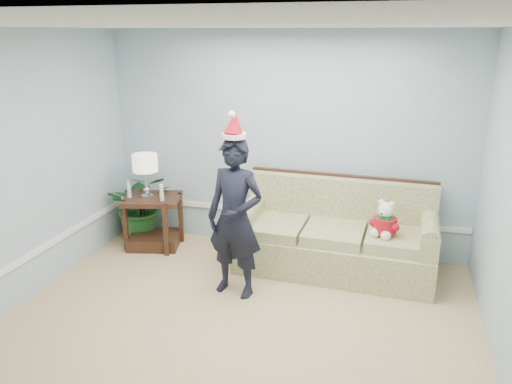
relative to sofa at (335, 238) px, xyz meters
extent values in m
cube|color=tan|center=(-0.72, -2.04, -0.38)|extent=(4.50, 5.00, 0.02)
cube|color=white|center=(-0.72, -2.04, 2.34)|extent=(4.50, 5.00, 0.02)
cube|color=#A2BECE|center=(-0.72, 0.47, 0.98)|extent=(4.50, 0.02, 2.70)
cube|color=white|center=(-0.72, 0.45, 0.08)|extent=(4.48, 0.03, 0.06)
cube|color=#4E5B2B|center=(0.00, -0.06, -0.16)|extent=(2.25, 1.01, 0.42)
cube|color=#4E5B2B|center=(-0.69, -0.12, 0.12)|extent=(0.68, 0.78, 0.13)
cube|color=#4E5B2B|center=(0.00, -0.12, 0.12)|extent=(0.68, 0.78, 0.13)
cube|color=#4E5B2B|center=(0.69, -0.12, 0.12)|extent=(0.68, 0.78, 0.13)
cube|color=#4E5B2B|center=(0.00, 0.30, 0.35)|extent=(2.22, 0.28, 0.59)
cube|color=black|center=(0.00, 0.37, 0.65)|extent=(2.22, 0.13, 0.05)
cube|color=#4E5B2B|center=(-1.01, -0.06, 0.18)|extent=(0.22, 0.96, 0.25)
cube|color=#4E5B2B|center=(1.01, -0.06, 0.18)|extent=(0.22, 0.96, 0.25)
cube|color=#3A2215|center=(-2.32, -0.01, 0.27)|extent=(0.81, 0.73, 0.06)
cube|color=#3A2215|center=(-2.32, -0.01, -0.29)|extent=(0.73, 0.65, 0.16)
cube|color=#3A2215|center=(-2.60, -0.24, -0.03)|extent=(0.07, 0.07, 0.67)
cube|color=#3A2215|center=(-2.05, -0.24, -0.03)|extent=(0.07, 0.07, 0.67)
cube|color=#3A2215|center=(-2.60, 0.21, -0.03)|extent=(0.07, 0.07, 0.67)
cube|color=#3A2215|center=(-2.05, 0.21, -0.03)|extent=(0.07, 0.07, 0.67)
cylinder|color=silver|center=(-2.37, -0.04, 0.31)|extent=(0.15, 0.15, 0.03)
sphere|color=silver|center=(-2.37, -0.04, 0.40)|extent=(0.09, 0.09, 0.09)
cylinder|color=silver|center=(-2.37, -0.04, 0.53)|extent=(0.02, 0.02, 0.31)
cylinder|color=silver|center=(-2.37, -0.04, 0.75)|extent=(0.31, 0.31, 0.21)
cylinder|color=silver|center=(-2.59, -0.11, 0.36)|extent=(0.05, 0.05, 0.11)
cylinder|color=white|center=(-2.59, -0.11, 0.46)|extent=(0.05, 0.05, 0.10)
cylinder|color=silver|center=(-2.14, -0.11, 0.36)|extent=(0.05, 0.05, 0.11)
cylinder|color=white|center=(-2.14, -0.11, 0.46)|extent=(0.05, 0.05, 0.10)
imported|color=#245F29|center=(-2.61, 0.21, 0.09)|extent=(1.04, 0.99, 0.91)
imported|color=black|center=(-0.93, -0.88, 0.47)|extent=(0.67, 0.50, 1.68)
cylinder|color=white|center=(-0.93, -0.88, 1.33)|extent=(0.26, 0.26, 0.05)
cone|color=red|center=(-0.93, -0.86, 1.45)|extent=(0.22, 0.27, 0.28)
sphere|color=white|center=(-0.93, -0.94, 1.54)|extent=(0.07, 0.07, 0.07)
sphere|color=white|center=(0.54, -0.19, 0.30)|extent=(0.23, 0.23, 0.23)
cylinder|color=red|center=(0.54, -0.19, 0.30)|extent=(0.33, 0.33, 0.17)
cylinder|color=#156524|center=(0.54, -0.19, 0.39)|extent=(0.22, 0.22, 0.03)
sphere|color=white|center=(0.48, -0.30, 0.22)|extent=(0.11, 0.11, 0.11)
sphere|color=white|center=(0.61, -0.30, 0.22)|extent=(0.11, 0.11, 0.11)
sphere|color=white|center=(0.54, -0.20, 0.47)|extent=(0.17, 0.17, 0.17)
sphere|color=black|center=(0.54, -0.30, 0.46)|extent=(0.02, 0.02, 0.02)
sphere|color=white|center=(0.49, -0.19, 0.55)|extent=(0.06, 0.06, 0.06)
sphere|color=white|center=(0.60, -0.19, 0.55)|extent=(0.06, 0.06, 0.06)
camera|label=1|loc=(0.59, -5.40, 2.28)|focal=35.00mm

